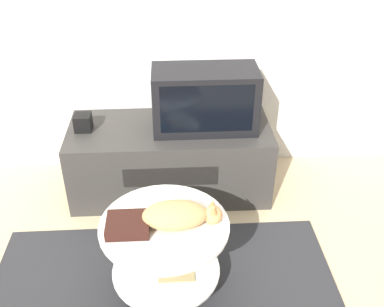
{
  "coord_description": "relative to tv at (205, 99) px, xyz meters",
  "views": [
    {
      "loc": [
        0.06,
        -1.63,
        1.98
      ],
      "look_at": [
        0.18,
        0.5,
        0.59
      ],
      "focal_mm": 42.0,
      "sensor_mm": 36.0,
      "label": 1
    }
  ],
  "objects": [
    {
      "name": "ground_plane",
      "position": [
        -0.29,
        -0.96,
        -0.7
      ],
      "size": [
        12.0,
        12.0,
        0.0
      ],
      "primitive_type": "plane",
      "color": "tan"
    },
    {
      "name": "rug",
      "position": [
        -0.29,
        -0.96,
        -0.69
      ],
      "size": [
        1.9,
        1.08,
        0.02
      ],
      "color": "#28282B",
      "rests_on": "ground_plane"
    },
    {
      "name": "tv_stand",
      "position": [
        -0.23,
        0.01,
        -0.45
      ],
      "size": [
        1.35,
        0.57,
        0.5
      ],
      "color": "#33302D",
      "rests_on": "ground_plane"
    },
    {
      "name": "tv",
      "position": [
        0.0,
        0.0,
        0.0
      ],
      "size": [
        0.67,
        0.32,
        0.41
      ],
      "color": "black",
      "rests_on": "tv_stand"
    },
    {
      "name": "speaker",
      "position": [
        -0.79,
        0.01,
        -0.15
      ],
      "size": [
        0.11,
        0.11,
        0.11
      ],
      "color": "black",
      "rests_on": "tv_stand"
    },
    {
      "name": "coffee_table",
      "position": [
        -0.28,
        -0.92,
        -0.39
      ],
      "size": [
        0.65,
        0.65,
        0.46
      ],
      "color": "#B2B2B7",
      "rests_on": "rug"
    },
    {
      "name": "dvd_box",
      "position": [
        -0.45,
        -0.95,
        -0.19
      ],
      "size": [
        0.21,
        0.17,
        0.05
      ],
      "color": "black",
      "rests_on": "coffee_table"
    },
    {
      "name": "cat",
      "position": [
        -0.21,
        -0.93,
        -0.16
      ],
      "size": [
        0.54,
        0.2,
        0.12
      ],
      "rotation": [
        0.0,
        0.0,
        0.02
      ],
      "color": "tan",
      "rests_on": "coffee_table"
    }
  ]
}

